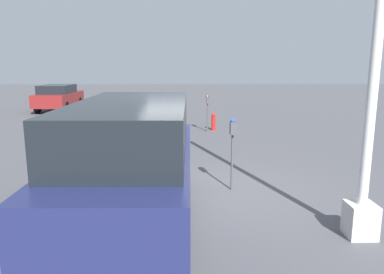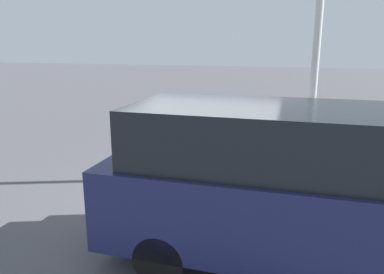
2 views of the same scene
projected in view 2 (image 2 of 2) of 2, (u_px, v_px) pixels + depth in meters
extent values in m
plane|color=#4C4C51|center=(200.00, 210.00, 6.59)|extent=(80.00, 80.00, 0.00)
cylinder|color=#4C4C4C|center=(186.00, 165.00, 7.08)|extent=(0.05, 0.05, 1.23)
cube|color=#47474C|center=(186.00, 127.00, 6.90)|extent=(0.20, 0.11, 0.26)
sphere|color=navy|center=(186.00, 119.00, 6.86)|extent=(0.11, 0.11, 0.11)
cube|color=beige|center=(307.00, 164.00, 8.24)|extent=(0.44, 0.44, 0.55)
cylinder|color=silver|center=(319.00, 12.00, 7.45)|extent=(0.16, 0.16, 5.82)
cube|color=navy|center=(293.00, 206.00, 4.78)|extent=(4.89, 1.93, 1.05)
cube|color=black|center=(288.00, 137.00, 4.59)|extent=(3.92, 1.77, 0.75)
cylinder|color=black|center=(196.00, 204.00, 6.08)|extent=(0.65, 0.23, 0.65)
cylinder|color=black|center=(160.00, 258.00, 4.55)|extent=(0.65, 0.23, 0.65)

